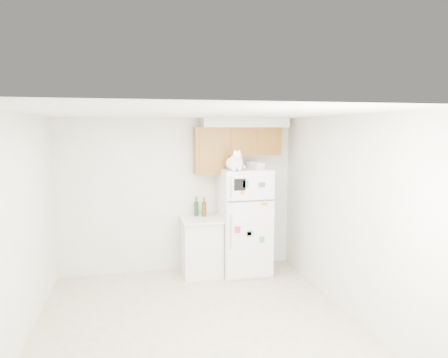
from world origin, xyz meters
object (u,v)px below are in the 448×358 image
object	(u,v)px
refrigerator	(244,221)
storage_box_back	(253,164)
base_counter	(202,246)
cat	(235,162)
bottle_green	(196,206)
storage_box_front	(259,166)
bottle_amber	(204,207)

from	to	relation	value
refrigerator	storage_box_back	bearing A→B (deg)	42.31
base_counter	storage_box_back	xyz separation A→B (m)	(0.88, 0.10, 1.29)
cat	storage_box_back	xyz separation A→B (m)	(0.41, 0.43, -0.07)
refrigerator	bottle_green	xyz separation A→B (m)	(-0.74, 0.24, 0.23)
refrigerator	storage_box_front	size ratio (longest dim) A/B	11.33
refrigerator	bottle_green	size ratio (longest dim) A/B	5.34
storage_box_front	cat	bearing A→B (deg)	-174.01
base_counter	bottle_amber	size ratio (longest dim) A/B	2.88
refrigerator	bottle_amber	size ratio (longest dim) A/B	5.33
cat	storage_box_front	distance (m)	0.49
refrigerator	bottle_green	world-z (taller)	refrigerator
cat	bottle_green	size ratio (longest dim) A/B	1.46
refrigerator	base_counter	distance (m)	0.79
refrigerator	bottle_amber	world-z (taller)	refrigerator
refrigerator	bottle_green	distance (m)	0.81
storage_box_front	bottle_amber	world-z (taller)	storage_box_front
base_counter	storage_box_back	size ratio (longest dim) A/B	5.11
base_counter	bottle_green	xyz separation A→B (m)	(-0.05, 0.17, 0.62)
refrigerator	bottle_amber	bearing A→B (deg)	163.71
cat	storage_box_front	world-z (taller)	cat
cat	bottle_amber	bearing A→B (deg)	133.04
storage_box_front	base_counter	bearing A→B (deg)	153.60
base_counter	storage_box_front	distance (m)	1.58
storage_box_front	storage_box_back	bearing A→B (deg)	78.92
bottle_green	bottle_amber	xyz separation A→B (m)	(0.12, -0.06, 0.00)
bottle_green	bottle_amber	size ratio (longest dim) A/B	1.00
refrigerator	cat	xyz separation A→B (m)	(-0.22, -0.25, 0.97)
storage_box_front	refrigerator	bearing A→B (deg)	149.52
base_counter	cat	xyz separation A→B (m)	(0.47, -0.32, 1.36)
refrigerator	base_counter	world-z (taller)	refrigerator
base_counter	bottle_amber	xyz separation A→B (m)	(0.06, 0.11, 0.62)
bottle_green	bottle_amber	bearing A→B (deg)	-26.75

